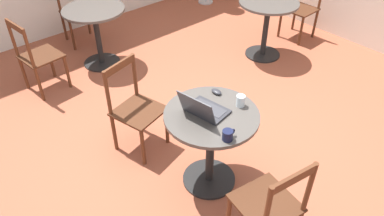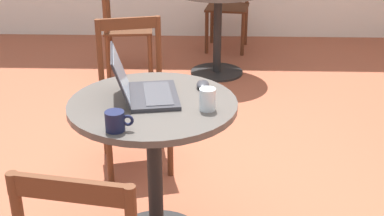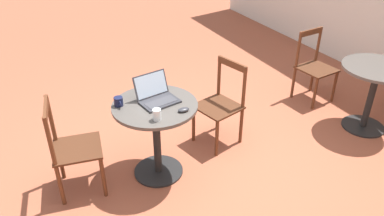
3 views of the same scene
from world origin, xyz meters
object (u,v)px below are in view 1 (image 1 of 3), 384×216
(cafe_table_near, at_px, (211,133))
(chair_far_left, at_px, (37,57))
(chair_mid_right, at_px, (302,8))
(cafe_table_mid, at_px, (267,16))
(chair_near_back, at_px, (135,109))
(mouse, at_px, (216,92))
(mug, at_px, (228,135))
(chair_far_back, at_px, (76,11))
(chair_near_front, at_px, (270,207))
(drinking_glass, at_px, (241,101))
(cafe_table_far, at_px, (96,24))
(laptop, at_px, (204,109))

(cafe_table_near, height_order, chair_far_left, chair_far_left)
(cafe_table_near, bearing_deg, chair_mid_right, 22.06)
(cafe_table_mid, distance_m, chair_near_back, 2.33)
(chair_mid_right, xyz_separation_m, mouse, (-2.69, -1.01, 0.33))
(mouse, bearing_deg, mug, -126.14)
(cafe_table_near, relative_size, chair_far_left, 0.85)
(chair_far_left, xyz_separation_m, chair_far_back, (0.93, 0.85, 0.00))
(cafe_table_mid, height_order, chair_near_front, chair_near_front)
(mouse, bearing_deg, chair_near_front, -110.73)
(cafe_table_mid, xyz_separation_m, drinking_glass, (-1.85, -1.23, 0.24))
(cafe_table_near, distance_m, mouse, 0.35)
(chair_near_front, height_order, chair_far_left, same)
(chair_far_back, bearing_deg, chair_far_left, -137.39)
(mouse, bearing_deg, cafe_table_mid, 27.64)
(cafe_table_near, xyz_separation_m, cafe_table_mid, (2.09, 1.15, 0.00))
(cafe_table_mid, relative_size, chair_mid_right, 0.85)
(chair_mid_right, bearing_deg, chair_far_back, 141.16)
(cafe_table_far, height_order, chair_far_back, chair_far_back)
(cafe_table_far, height_order, chair_near_back, chair_near_back)
(chair_near_front, xyz_separation_m, chair_far_left, (-0.37, 3.06, 0.00))
(chair_far_left, relative_size, chair_far_back, 1.00)
(chair_mid_right, relative_size, mug, 7.89)
(chair_far_left, height_order, chair_far_back, same)
(chair_near_front, height_order, chair_far_back, same)
(chair_near_front, xyz_separation_m, mouse, (0.34, 0.91, 0.33))
(chair_far_left, distance_m, mouse, 2.29)
(cafe_table_near, distance_m, drinking_glass, 0.35)
(chair_near_front, bearing_deg, drinking_glass, 60.96)
(cafe_table_mid, relative_size, drinking_glass, 7.87)
(chair_near_back, height_order, chair_far_back, same)
(laptop, relative_size, mug, 3.24)
(chair_far_left, xyz_separation_m, laptop, (0.45, -2.28, 0.36))
(chair_far_back, distance_m, mug, 3.53)
(drinking_glass, bearing_deg, chair_far_left, 107.14)
(chair_mid_right, xyz_separation_m, chair_far_left, (-3.41, 1.14, 0.00))
(cafe_table_mid, distance_m, mug, 2.65)
(cafe_table_far, relative_size, chair_near_front, 0.85)
(cafe_table_mid, distance_m, chair_mid_right, 0.83)
(cafe_table_far, xyz_separation_m, chair_far_back, (0.11, 0.77, -0.12))
(cafe_table_near, height_order, mug, mug)
(drinking_glass, bearing_deg, mouse, 95.27)
(laptop, height_order, mug, laptop)
(cafe_table_near, distance_m, cafe_table_far, 2.43)
(cafe_table_near, relative_size, laptop, 2.07)
(chair_mid_right, height_order, chair_far_left, same)
(chair_far_left, bearing_deg, laptop, -78.83)
(laptop, relative_size, drinking_glass, 3.81)
(chair_near_back, relative_size, chair_near_front, 1.00)
(chair_far_back, bearing_deg, chair_near_back, -104.99)
(chair_mid_right, relative_size, mouse, 8.94)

